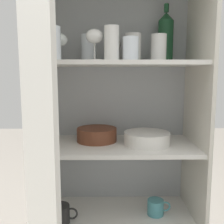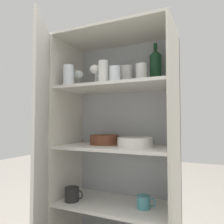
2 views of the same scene
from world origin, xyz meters
name	(u,v)px [view 1 (image 1 of 2)]	position (x,y,z in m)	size (l,w,h in m)	color
cupboard_back_panel	(117,132)	(0.00, 0.40, 0.74)	(0.81, 0.02, 1.48)	#B2B7BC
cupboard_side_left	(41,141)	(-0.39, 0.19, 0.74)	(0.02, 0.42, 1.48)	silver
cupboard_side_right	(195,140)	(0.39, 0.19, 0.74)	(0.02, 0.42, 1.48)	silver
shelf_board_lower	(118,215)	(0.00, 0.19, 0.33)	(0.77, 0.39, 0.02)	white
shelf_board_middle	(118,146)	(0.00, 0.19, 0.71)	(0.77, 0.39, 0.02)	white
shelf_board_upper	(118,64)	(0.00, 0.19, 1.13)	(0.77, 0.39, 0.02)	white
cupboard_door	(39,167)	(-0.30, -0.19, 0.74)	(0.22, 0.35, 1.48)	silver
tumbler_glass_0	(88,48)	(-0.15, 0.26, 1.20)	(0.08, 0.08, 0.14)	white
tumbler_glass_1	(131,49)	(0.05, 0.07, 1.19)	(0.07, 0.07, 0.10)	white
tumbler_glass_2	(159,48)	(0.19, 0.18, 1.20)	(0.07, 0.07, 0.13)	white
tumbler_glass_3	(133,48)	(0.07, 0.22, 1.20)	(0.08, 0.08, 0.14)	white
tumbler_glass_4	(112,43)	(-0.03, 0.08, 1.21)	(0.07, 0.07, 0.15)	white
tumbler_glass_5	(52,43)	(-0.29, 0.05, 1.21)	(0.08, 0.08, 0.14)	white
wine_glass_0	(60,42)	(-0.28, 0.16, 1.23)	(0.07, 0.07, 0.13)	white
wine_glass_1	(95,38)	(-0.11, 0.11, 1.24)	(0.08, 0.08, 0.14)	white
wine_glass_2	(114,47)	(-0.02, 0.32, 1.22)	(0.07, 0.07, 0.12)	silver
wine_bottle	(166,37)	(0.25, 0.31, 1.27)	(0.08, 0.08, 0.30)	#194728
plate_stack_white	(147,138)	(0.14, 0.18, 0.76)	(0.23, 0.23, 0.06)	white
mixing_bowl_large	(97,134)	(-0.11, 0.25, 0.76)	(0.21, 0.21, 0.07)	brown
coffee_mug_primary	(156,207)	(0.20, 0.18, 0.38)	(0.12, 0.08, 0.08)	teal
coffee_mug_extra_1	(60,214)	(-0.29, 0.11, 0.39)	(0.14, 0.10, 0.09)	black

